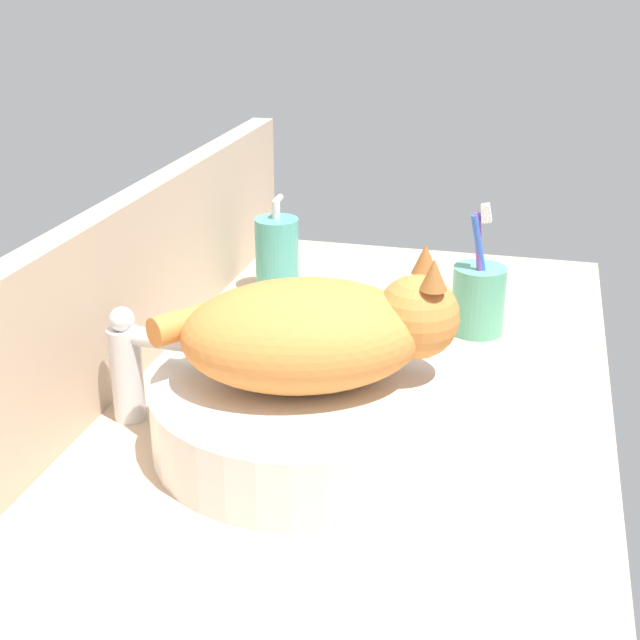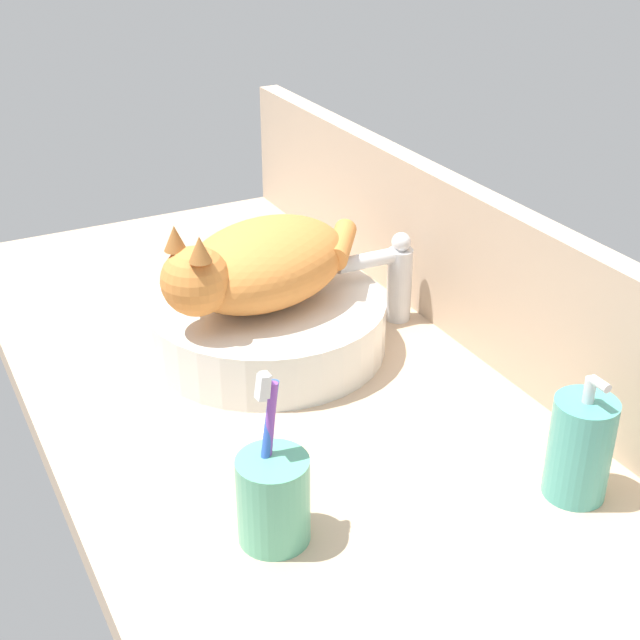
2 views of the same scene
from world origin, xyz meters
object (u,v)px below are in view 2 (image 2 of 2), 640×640
cat (259,265)px  soap_dispenser (580,448)px  sink_basin (268,324)px  toothbrush_cup (273,497)px  faucet (393,275)px

cat → soap_dispenser: size_ratio=2.10×
sink_basin → soap_dispenser: soap_dispenser is taller
sink_basin → cat: cat is taller
soap_dispenser → toothbrush_cup: size_ratio=0.80×
cat → toothbrush_cup: bearing=-22.2°
faucet → toothbrush_cup: toothbrush_cup is taller
soap_dispenser → sink_basin: bearing=-159.8°
cat → faucet: 21.60cm
faucet → soap_dispenser: soap_dispenser is taller
cat → faucet: bearing=89.5°
sink_basin → cat: size_ratio=1.03×
sink_basin → soap_dispenser: 46.65cm
sink_basin → soap_dispenser: size_ratio=2.17×
faucet → toothbrush_cup: size_ratio=0.73×
sink_basin → faucet: 19.86cm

